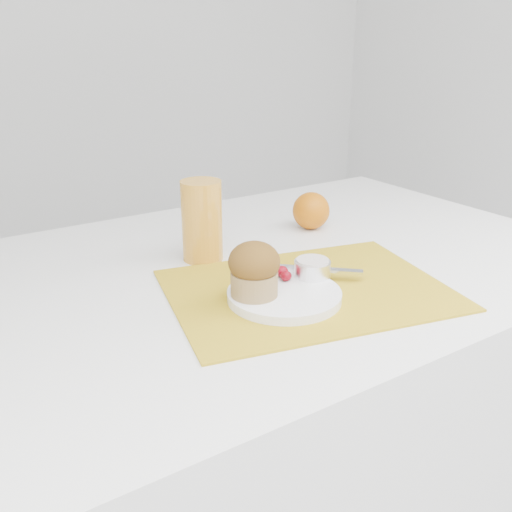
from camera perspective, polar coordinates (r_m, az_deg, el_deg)
table at (r=1.24m, az=1.26°, el=-16.77°), size 1.20×0.80×0.75m
placemat at (r=0.93m, az=5.15°, el=-3.38°), size 0.50×0.41×0.00m
plate at (r=0.88m, az=2.84°, el=-3.93°), size 0.20×0.20×0.01m
ramekin at (r=0.93m, az=5.65°, el=-1.26°), size 0.06×0.06×0.03m
cream at (r=0.93m, az=5.68°, el=-0.52°), size 0.07×0.07×0.01m
raspberry_near at (r=0.93m, az=2.62°, el=-1.56°), size 0.02×0.02×0.02m
raspberry_far at (r=0.91m, az=3.02°, el=-2.00°), size 0.02×0.02×0.02m
butter_knife at (r=0.96m, az=5.37°, el=-1.27°), size 0.14×0.13×0.00m
orange at (r=1.21m, az=5.53°, el=4.53°), size 0.08×0.08×0.08m
juice_glass at (r=1.03m, az=-5.43°, el=3.52°), size 0.09×0.09×0.15m
muffin at (r=0.85m, az=-0.18°, el=-1.32°), size 0.08×0.08×0.08m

